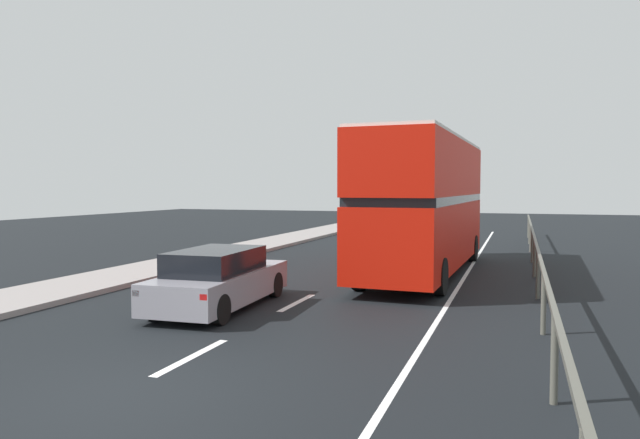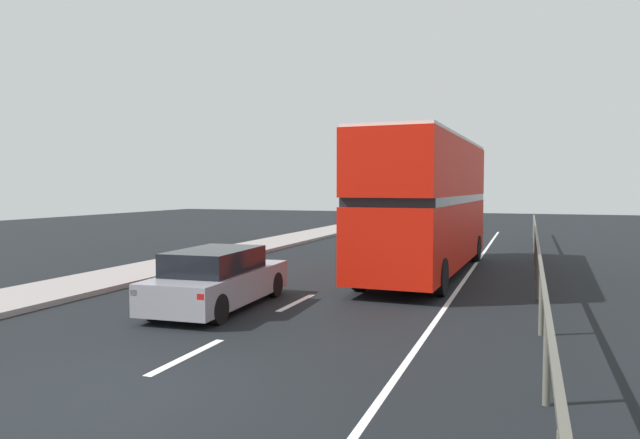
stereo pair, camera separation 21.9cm
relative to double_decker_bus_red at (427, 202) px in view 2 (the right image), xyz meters
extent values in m
cube|color=black|center=(-2.23, -12.43, -2.41)|extent=(74.29, 120.00, 0.10)
cube|color=silver|center=(-2.23, -10.75, -2.36)|extent=(0.16, 2.23, 0.01)
cube|color=silver|center=(-2.23, -5.89, -2.36)|extent=(0.16, 2.23, 0.01)
cube|color=silver|center=(-2.23, -1.03, -2.36)|extent=(0.16, 2.23, 0.01)
cube|color=silver|center=(-2.23, 3.83, -2.36)|extent=(0.16, 2.23, 0.01)
cube|color=silver|center=(-2.23, 8.69, -2.36)|extent=(0.16, 2.23, 0.01)
cube|color=silver|center=(-2.23, 13.55, -2.36)|extent=(0.16, 2.23, 0.01)
cube|color=silver|center=(-2.23, 18.41, -2.36)|extent=(0.16, 2.23, 0.01)
cube|color=silver|center=(1.30, -3.43, -2.36)|extent=(0.12, 46.00, 0.01)
cube|color=#525147|center=(3.38, -3.43, -1.18)|extent=(0.08, 42.00, 0.08)
cylinder|color=#525147|center=(3.38, -11.07, -1.77)|extent=(0.10, 0.10, 1.18)
cylinder|color=#525147|center=(3.38, -7.25, -1.77)|extent=(0.10, 0.10, 1.18)
cylinder|color=#525147|center=(3.38, -3.43, -1.77)|extent=(0.10, 0.10, 1.18)
cylinder|color=#525147|center=(3.38, 0.38, -1.77)|extent=(0.10, 0.10, 1.18)
cylinder|color=#525147|center=(3.38, 4.20, -1.77)|extent=(0.10, 0.10, 1.18)
cylinder|color=#525147|center=(3.38, 8.02, -1.77)|extent=(0.10, 0.10, 1.18)
cylinder|color=#525147|center=(3.38, 11.84, -1.77)|extent=(0.10, 0.10, 1.18)
cylinder|color=#525147|center=(3.38, 15.66, -1.77)|extent=(0.10, 0.10, 1.18)
cube|color=red|center=(0.00, -0.01, -1.02)|extent=(2.77, 10.75, 1.99)
cube|color=black|center=(0.00, -0.01, 0.10)|extent=(2.77, 10.32, 0.24)
cube|color=red|center=(0.00, -0.01, 1.09)|extent=(2.77, 10.75, 1.74)
cube|color=silver|center=(0.00, -0.01, 2.01)|extent=(2.71, 10.54, 0.10)
cube|color=black|center=(0.18, 5.31, -0.92)|extent=(2.17, 0.11, 1.40)
cube|color=yellow|center=(0.18, 5.31, 1.52)|extent=(1.45, 0.09, 0.28)
cylinder|color=black|center=(-0.97, 3.96, -1.86)|extent=(0.31, 1.01, 1.00)
cylinder|color=black|center=(1.24, 3.89, -1.86)|extent=(0.31, 1.01, 1.00)
cylinder|color=black|center=(-1.23, -3.71, -1.86)|extent=(0.31, 1.01, 1.00)
cylinder|color=black|center=(0.98, -3.78, -1.86)|extent=(0.31, 1.01, 1.00)
cube|color=gray|center=(-3.75, -6.99, -1.84)|extent=(1.93, 4.67, 0.69)
cube|color=black|center=(-3.74, -7.22, -1.23)|extent=(1.63, 2.60, 0.53)
cube|color=red|center=(-4.40, -9.29, -1.67)|extent=(0.16, 0.07, 0.12)
cube|color=red|center=(-2.88, -9.22, -1.67)|extent=(0.16, 0.07, 0.12)
cylinder|color=black|center=(-4.60, -5.43, -2.04)|extent=(0.23, 0.65, 0.64)
cylinder|color=black|center=(-3.04, -5.36, -2.04)|extent=(0.23, 0.65, 0.64)
cylinder|color=black|center=(-4.45, -8.63, -2.04)|extent=(0.23, 0.65, 0.64)
cylinder|color=black|center=(-2.90, -8.55, -2.04)|extent=(0.23, 0.65, 0.64)
camera|label=1|loc=(2.93, -19.16, 0.47)|focal=32.79mm
camera|label=2|loc=(3.13, -19.09, 0.47)|focal=32.79mm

